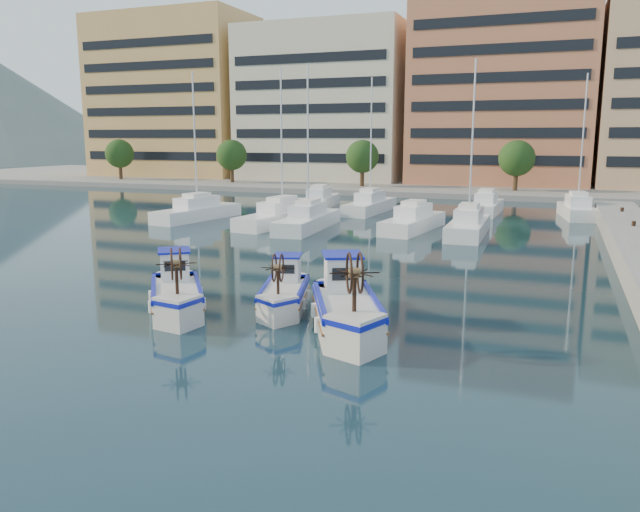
% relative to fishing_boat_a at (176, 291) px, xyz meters
% --- Properties ---
extents(ground, '(300.00, 300.00, 0.00)m').
position_rel_fishing_boat_a_xyz_m(ground, '(4.78, 0.42, -0.77)').
color(ground, '#1B3548').
rests_on(ground, ground).
extents(waterfront, '(180.00, 40.00, 25.60)m').
position_rel_fishing_boat_a_xyz_m(waterfront, '(14.01, 65.46, 10.33)').
color(waterfront, gray).
rests_on(waterfront, ground).
extents(yacht_marina, '(40.32, 22.64, 11.50)m').
position_rel_fishing_boat_a_xyz_m(yacht_marina, '(1.94, 28.61, -0.24)').
color(yacht_marina, white).
rests_on(yacht_marina, ground).
extents(fishing_boat_a, '(3.95, 4.52, 2.79)m').
position_rel_fishing_boat_a_xyz_m(fishing_boat_a, '(0.00, 0.00, 0.00)').
color(fishing_boat_a, silver).
rests_on(fishing_boat_a, ground).
extents(fishing_boat_b, '(2.61, 4.07, 2.47)m').
position_rel_fishing_boat_a_xyz_m(fishing_boat_b, '(3.72, 1.78, -0.09)').
color(fishing_boat_b, silver).
rests_on(fishing_boat_b, ground).
extents(fishing_boat_c, '(3.87, 5.18, 3.12)m').
position_rel_fishing_boat_a_xyz_m(fishing_boat_c, '(6.82, 0.01, 0.09)').
color(fishing_boat_c, silver).
rests_on(fishing_boat_c, ground).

